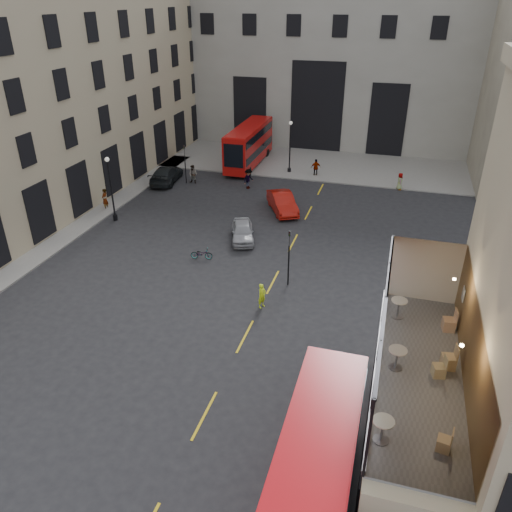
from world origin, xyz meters
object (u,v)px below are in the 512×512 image
(cafe_table_mid, at_px, (397,356))
(cafe_chair_b, at_px, (439,370))
(pedestrian_b, at_px, (248,179))
(cafe_table_far, at_px, (399,306))
(bus_near, at_px, (311,494))
(cafe_chair_d, at_px, (449,324))
(traffic_light_far, at_px, (185,159))
(car_c, at_px, (166,174))
(car_b, at_px, (282,203))
(bicycle, at_px, (202,254))
(cyclist, at_px, (262,296))
(cafe_chair_c, at_px, (449,361))
(bus_far, at_px, (249,143))
(pedestrian_a, at_px, (193,174))
(pedestrian_e, at_px, (105,199))
(street_lamp_a, at_px, (112,193))
(cafe_table_near, at_px, (383,427))
(pedestrian_d, at_px, (400,181))
(cafe_chair_a, at_px, (444,443))
(car_a, at_px, (243,231))
(pedestrian_c, at_px, (316,168))
(street_lamp_b, at_px, (290,150))
(traffic_light_near, at_px, (289,251))

(cafe_table_mid, relative_size, cafe_chair_b, 0.98)
(pedestrian_b, distance_m, cafe_table_far, 29.09)
(bus_near, height_order, cafe_chair_d, cafe_chair_d)
(traffic_light_far, xyz_separation_m, car_c, (-2.00, -0.24, -1.64))
(cafe_chair_d, bearing_deg, car_b, 119.68)
(bicycle, xyz_separation_m, cyclist, (5.73, -4.65, 0.38))
(car_c, bearing_deg, cafe_chair_c, 124.01)
(bicycle, bearing_deg, car_b, -29.62)
(traffic_light_far, relative_size, cyclist, 2.43)
(bus_far, xyz_separation_m, bicycle, (3.15, -21.70, -1.97))
(cyclist, relative_size, cafe_table_mid, 1.89)
(pedestrian_a, xyz_separation_m, pedestrian_e, (-4.68, -8.35, 0.02))
(street_lamp_a, relative_size, cafe_table_near, 6.46)
(cafe_chair_c, bearing_deg, bus_near, -129.58)
(traffic_light_far, bearing_deg, pedestrian_d, 11.44)
(street_lamp_a, distance_m, car_c, 9.89)
(cafe_chair_a, bearing_deg, cafe_table_far, 103.47)
(car_c, bearing_deg, bicycle, 115.73)
(pedestrian_a, bearing_deg, car_a, -45.46)
(street_lamp_a, relative_size, cafe_chair_c, 5.55)
(pedestrian_c, height_order, pedestrian_e, pedestrian_e)
(pedestrian_b, distance_m, cafe_table_near, 35.08)
(pedestrian_d, bearing_deg, cafe_table_near, 173.24)
(pedestrian_b, distance_m, cafe_chair_a, 35.65)
(cyclist, bearing_deg, cafe_chair_b, -110.28)
(cafe_chair_c, bearing_deg, pedestrian_c, 107.80)
(pedestrian_b, bearing_deg, cafe_chair_c, -127.31)
(pedestrian_b, bearing_deg, street_lamp_a, 163.53)
(car_b, height_order, cafe_chair_c, cafe_chair_c)
(street_lamp_b, bearing_deg, car_a, -89.34)
(bus_near, relative_size, pedestrian_d, 6.51)
(car_a, bearing_deg, street_lamp_b, 70.95)
(cafe_chair_d, bearing_deg, car_c, 134.75)
(bus_near, bearing_deg, pedestrian_b, 110.49)
(car_c, bearing_deg, bus_near, 114.65)
(cafe_chair_d, bearing_deg, bicycle, 144.78)
(traffic_light_near, distance_m, pedestrian_c, 21.87)
(pedestrian_c, bearing_deg, pedestrian_d, 151.78)
(bus_far, height_order, cafe_table_far, cafe_table_far)
(cafe_table_near, bearing_deg, cyclist, 120.04)
(traffic_light_near, relative_size, bus_near, 0.36)
(pedestrian_a, height_order, cafe_table_far, cafe_table_far)
(cafe_table_near, bearing_deg, car_b, 109.43)
(street_lamp_a, relative_size, cyclist, 3.41)
(traffic_light_near, xyz_separation_m, cyclist, (-0.91, -2.95, -1.64))
(traffic_light_near, distance_m, pedestrian_e, 19.70)
(pedestrian_b, distance_m, pedestrian_d, 14.38)
(traffic_light_far, height_order, cyclist, traffic_light_far)
(car_b, relative_size, cafe_table_mid, 5.93)
(bus_far, bearing_deg, cafe_table_far, -62.97)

